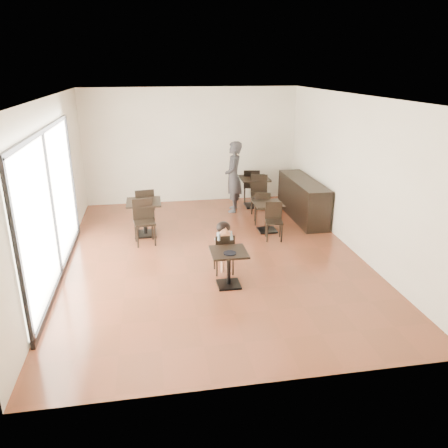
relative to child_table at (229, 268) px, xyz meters
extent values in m
cube|color=brown|center=(-0.09, 1.38, -0.34)|extent=(6.00, 8.00, 0.01)
cube|color=silver|center=(-0.09, 1.38, 2.86)|extent=(6.00, 8.00, 0.01)
cube|color=white|center=(-0.09, 5.38, 1.26)|extent=(6.00, 0.01, 3.20)
cube|color=white|center=(-0.09, -2.62, 1.26)|extent=(6.00, 0.01, 3.20)
cube|color=white|center=(-3.09, 1.38, 1.26)|extent=(0.01, 8.00, 3.20)
cube|color=white|center=(2.91, 1.38, 1.26)|extent=(0.01, 8.00, 3.20)
cube|color=white|center=(-3.06, 0.88, 1.06)|extent=(0.04, 4.50, 2.60)
cylinder|color=black|center=(0.00, -0.10, 0.34)|extent=(0.23, 0.23, 0.01)
imported|color=#38373D|center=(0.90, 4.23, 0.61)|extent=(0.59, 0.77, 1.89)
cube|color=black|center=(2.56, 3.38, 0.16)|extent=(0.60, 2.40, 1.00)
camera|label=1|loc=(-1.27, -6.91, 3.40)|focal=35.00mm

